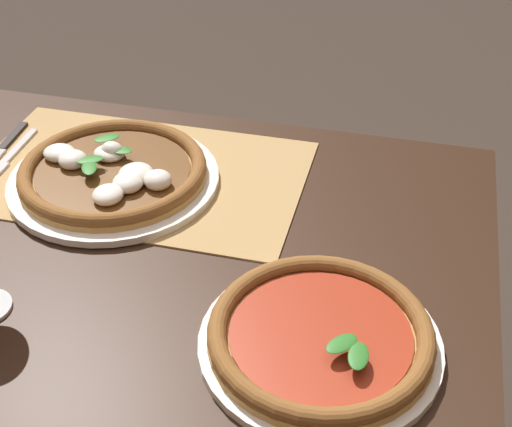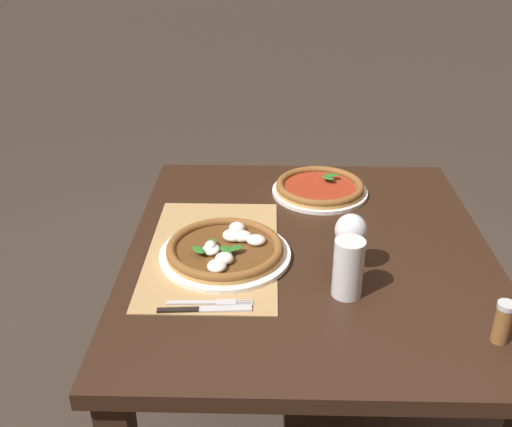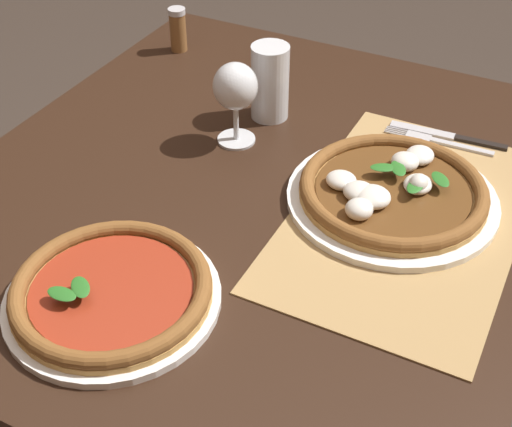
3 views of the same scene
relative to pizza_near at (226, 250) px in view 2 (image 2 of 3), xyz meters
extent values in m
cube|color=black|center=(-0.06, 0.22, -0.04)|extent=(1.11, 0.97, 0.04)
cube|color=black|center=(-0.55, -0.20, -0.41)|extent=(0.07, 0.07, 0.70)
cube|color=black|center=(-0.55, 0.65, -0.41)|extent=(0.07, 0.07, 0.70)
cube|color=#A88451|center=(-0.03, -0.04, -0.02)|extent=(0.55, 0.34, 0.00)
cylinder|color=white|center=(0.00, 0.00, -0.01)|extent=(0.34, 0.34, 0.01)
cylinder|color=tan|center=(0.00, 0.00, 0.00)|extent=(0.30, 0.30, 0.01)
torus|color=brown|center=(0.00, 0.00, 0.01)|extent=(0.30, 0.30, 0.02)
cylinder|color=brown|center=(0.00, 0.00, 0.00)|extent=(0.25, 0.25, 0.00)
ellipsoid|color=silver|center=(0.10, -0.01, 0.01)|extent=(0.05, 0.05, 0.02)
ellipsoid|color=silver|center=(-0.04, 0.04, 0.02)|extent=(0.05, 0.05, 0.03)
ellipsoid|color=silver|center=(-0.03, 0.08, 0.01)|extent=(0.05, 0.05, 0.02)
ellipsoid|color=silver|center=(0.02, -0.04, 0.02)|extent=(0.04, 0.03, 0.03)
ellipsoid|color=silver|center=(0.07, 0.00, 0.02)|extent=(0.05, 0.05, 0.03)
ellipsoid|color=silver|center=(0.02, -0.04, 0.01)|extent=(0.05, 0.05, 0.02)
ellipsoid|color=silver|center=(-0.09, 0.03, 0.02)|extent=(0.04, 0.04, 0.03)
ellipsoid|color=silver|center=(-0.05, 0.02, 0.02)|extent=(0.06, 0.06, 0.03)
ellipsoid|color=#286B23|center=(0.03, 0.03, 0.02)|extent=(0.04, 0.05, 0.00)
ellipsoid|color=#286B23|center=(0.04, -0.07, 0.02)|extent=(0.05, 0.05, 0.00)
ellipsoid|color=#286B23|center=(0.04, 0.00, 0.02)|extent=(0.05, 0.04, 0.00)
ellipsoid|color=#286B23|center=(0.00, -0.04, 0.02)|extent=(0.05, 0.03, 0.00)
cylinder|color=white|center=(-0.39, 0.27, -0.02)|extent=(0.30, 0.30, 0.01)
cylinder|color=tan|center=(-0.39, 0.27, -0.01)|extent=(0.28, 0.28, 0.01)
torus|color=brown|center=(-0.39, 0.27, 0.00)|extent=(0.28, 0.28, 0.02)
cylinder|color=maroon|center=(-0.39, 0.27, 0.00)|extent=(0.23, 0.23, 0.00)
ellipsoid|color=#286B23|center=(-0.44, 0.31, 0.02)|extent=(0.03, 0.04, 0.00)
ellipsoid|color=#286B23|center=(-0.42, 0.30, 0.02)|extent=(0.05, 0.05, 0.00)
cylinder|color=silver|center=(0.05, 0.31, -0.02)|extent=(0.07, 0.07, 0.00)
cylinder|color=silver|center=(0.05, 0.31, 0.01)|extent=(0.01, 0.01, 0.06)
ellipsoid|color=silver|center=(0.05, 0.31, 0.09)|extent=(0.08, 0.08, 0.08)
ellipsoid|color=#C17019|center=(0.05, 0.31, 0.08)|extent=(0.07, 0.07, 0.05)
cylinder|color=silver|center=(0.16, 0.30, 0.05)|extent=(0.07, 0.07, 0.15)
cylinder|color=black|center=(0.16, 0.30, 0.03)|extent=(0.07, 0.07, 0.12)
cylinder|color=silver|center=(0.16, 0.30, 0.10)|extent=(0.07, 0.07, 0.02)
cube|color=#B7B7BC|center=(0.21, -0.06, -0.02)|extent=(0.02, 0.12, 0.00)
cube|color=#B7B7BC|center=(0.21, 0.02, -0.02)|extent=(0.02, 0.05, 0.00)
cylinder|color=#B7B7BC|center=(0.21, 0.06, -0.02)|extent=(0.00, 0.04, 0.00)
cylinder|color=#B7B7BC|center=(0.21, 0.06, -0.02)|extent=(0.00, 0.04, 0.00)
cylinder|color=#B7B7BC|center=(0.20, 0.06, -0.02)|extent=(0.00, 0.04, 0.00)
cylinder|color=#B7B7BC|center=(0.20, 0.06, -0.02)|extent=(0.00, 0.04, 0.00)
cube|color=black|center=(0.24, -0.09, -0.02)|extent=(0.02, 0.10, 0.01)
cube|color=#B7B7BC|center=(0.23, 0.02, -0.02)|extent=(0.03, 0.12, 0.00)
cylinder|color=brown|center=(0.32, 0.60, 0.02)|extent=(0.04, 0.04, 0.08)
cylinder|color=#BCBCC1|center=(0.32, 0.60, 0.07)|extent=(0.04, 0.04, 0.01)
camera|label=1|loc=(-0.46, 0.88, 0.64)|focal=50.00mm
camera|label=2|loc=(1.33, 0.11, 0.81)|focal=42.00mm
camera|label=3|loc=(-0.92, -0.22, 0.70)|focal=50.00mm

